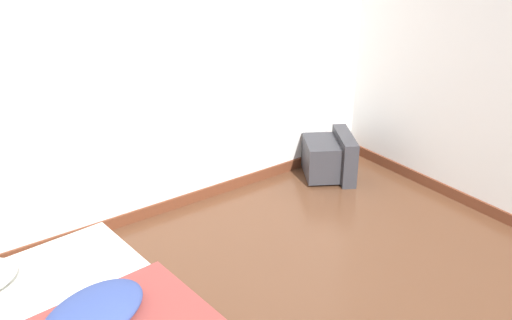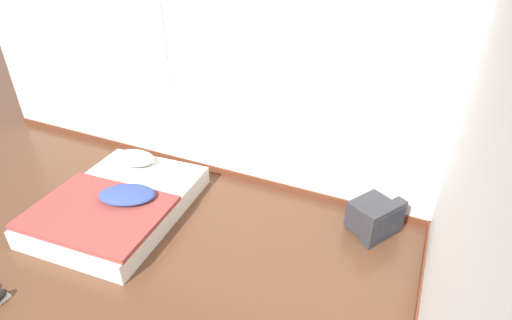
# 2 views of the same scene
# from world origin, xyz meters

# --- Properties ---
(wall_back) EXTENTS (7.28, 0.08, 2.60)m
(wall_back) POSITION_xyz_m (-0.02, 2.87, 1.29)
(wall_back) COLOR white
(wall_back) RESTS_ON ground_plane
(mattress_bed) EXTENTS (1.47, 1.85, 0.36)m
(mattress_bed) POSITION_xyz_m (-0.70, 1.68, 0.14)
(mattress_bed) COLOR silver
(mattress_bed) RESTS_ON ground_plane
(crt_tv) EXTENTS (0.57, 0.59, 0.38)m
(crt_tv) POSITION_xyz_m (1.90, 2.54, 0.18)
(crt_tv) COLOR #333338
(crt_tv) RESTS_ON ground_plane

